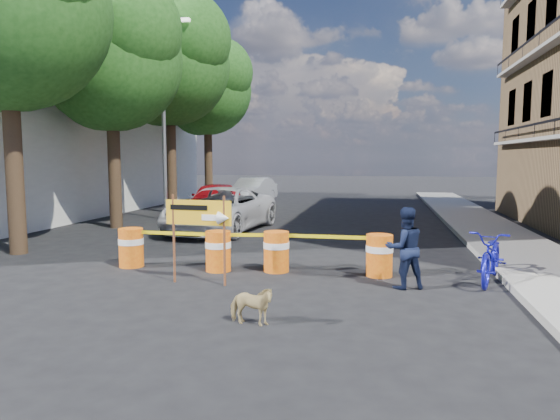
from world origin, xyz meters
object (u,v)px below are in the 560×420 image
at_px(barrel_far_left, 131,247).
at_px(suv_white, 221,210).
at_px(barrel_mid_right, 276,251).
at_px(barrel_far_right, 379,254).
at_px(bicycle, 493,232).
at_px(detour_sign, 206,220).
at_px(sedan_red, 214,199).
at_px(sedan_silver, 253,191).
at_px(dog, 251,305).
at_px(pedestrian, 405,248).
at_px(barrel_mid_left, 218,250).

distance_m(barrel_far_left, suv_white, 5.77).
bearing_deg(barrel_mid_right, suv_white, 119.13).
distance_m(barrel_far_right, bicycle, 2.32).
distance_m(detour_sign, sedan_red, 12.13).
distance_m(barrel_mid_right, detour_sign, 1.98).
xyz_separation_m(suv_white, sedan_red, (-1.78, 4.53, -0.03)).
height_order(detour_sign, sedan_silver, detour_sign).
distance_m(barrel_far_right, dog, 4.06).
relative_size(sedan_red, sedan_silver, 0.99).
xyz_separation_m(barrel_mid_right, barrel_far_right, (2.25, 0.01, 0.00)).
relative_size(pedestrian, bicycle, 0.76).
bearing_deg(pedestrian, barrel_far_right, -83.22).
distance_m(barrel_mid_left, sedan_silver, 16.55).
relative_size(barrel_far_left, barrel_mid_right, 1.00).
bearing_deg(suv_white, barrel_mid_left, -66.77).
height_order(barrel_mid_right, sedan_red, sedan_red).
bearing_deg(barrel_mid_right, barrel_far_left, -177.04).
bearing_deg(bicycle, sedan_silver, 138.51).
bearing_deg(suv_white, pedestrian, -42.34).
relative_size(barrel_mid_right, bicycle, 0.43).
bearing_deg(sedan_silver, barrel_far_left, -78.91).
height_order(barrel_mid_right, barrel_far_right, same).
xyz_separation_m(detour_sign, sedan_silver, (-3.56, 17.40, -0.60)).
bearing_deg(barrel_far_right, barrel_mid_right, -179.83).
height_order(barrel_far_left, dog, barrel_far_left).
height_order(detour_sign, dog, detour_sign).
bearing_deg(detour_sign, barrel_mid_right, 55.61).
distance_m(barrel_mid_right, sedan_silver, 16.67).
height_order(barrel_mid_left, pedestrian, pedestrian).
height_order(pedestrian, dog, pedestrian).
bearing_deg(pedestrian, detour_sign, -13.31).
relative_size(barrel_far_right, sedan_silver, 0.21).
bearing_deg(barrel_mid_left, barrel_mid_right, 8.87).
distance_m(barrel_mid_right, barrel_far_right, 2.25).
height_order(bicycle, suv_white, bicycle).
height_order(barrel_far_right, suv_white, suv_white).
bearing_deg(suv_white, sedan_silver, 104.29).
bearing_deg(detour_sign, suv_white, 110.04).
xyz_separation_m(bicycle, dog, (-4.13, -3.48, -0.74)).
relative_size(bicycle, suv_white, 0.38).
xyz_separation_m(pedestrian, sedan_silver, (-7.40, 16.91, -0.08)).
relative_size(bicycle, sedan_red, 0.49).
bearing_deg(dog, sedan_silver, 19.71).
height_order(barrel_far_right, detour_sign, detour_sign).
relative_size(barrel_far_left, pedestrian, 0.57).
bearing_deg(sedan_silver, barrel_far_right, -59.96).
bearing_deg(suv_white, dog, -63.56).
bearing_deg(barrel_far_right, barrel_far_left, -178.15).
distance_m(pedestrian, sedan_silver, 18.46).
height_order(barrel_far_left, suv_white, suv_white).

